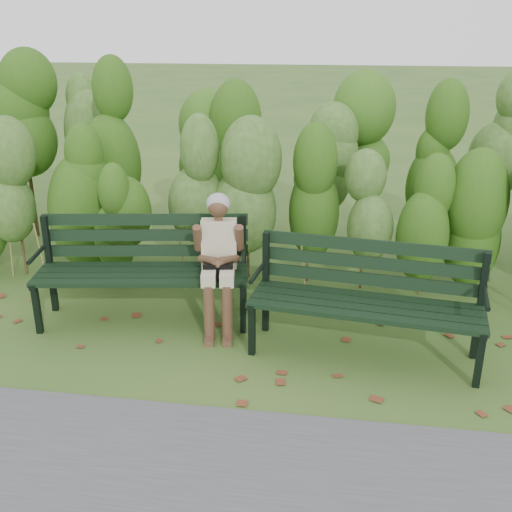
# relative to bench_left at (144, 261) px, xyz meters

# --- Properties ---
(ground) EXTENTS (80.00, 80.00, 0.00)m
(ground) POSITION_rel_bench_left_xyz_m (1.11, -0.47, -0.59)
(ground) COLOR #335922
(hedge_band) EXTENTS (11.04, 1.67, 2.42)m
(hedge_band) POSITION_rel_bench_left_xyz_m (1.11, 1.39, 0.67)
(hedge_band) COLOR #47381E
(hedge_band) RESTS_ON ground
(leaf_litter) EXTENTS (6.01, 2.11, 0.01)m
(leaf_litter) POSITION_rel_bench_left_xyz_m (1.27, -0.69, -0.59)
(leaf_litter) COLOR brown
(leaf_litter) RESTS_ON ground
(bench_left) EXTENTS (2.08, 0.96, 1.00)m
(bench_left) POSITION_rel_bench_left_xyz_m (0.00, 0.00, 0.00)
(bench_left) COLOR black
(bench_left) RESTS_ON ground
(bench_right) EXTENTS (2.02, 0.87, 0.98)m
(bench_right) POSITION_rel_bench_left_xyz_m (2.11, -0.36, -0.01)
(bench_right) COLOR black
(bench_right) RESTS_ON ground
(seated_woman) EXTENTS (0.49, 0.72, 1.28)m
(seated_woman) POSITION_rel_bench_left_xyz_m (0.75, -0.08, 0.15)
(seated_woman) COLOR beige
(seated_woman) RESTS_ON ground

